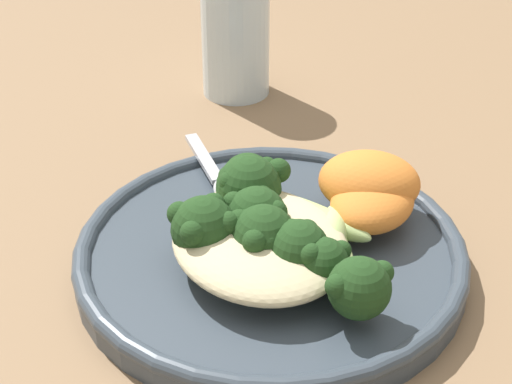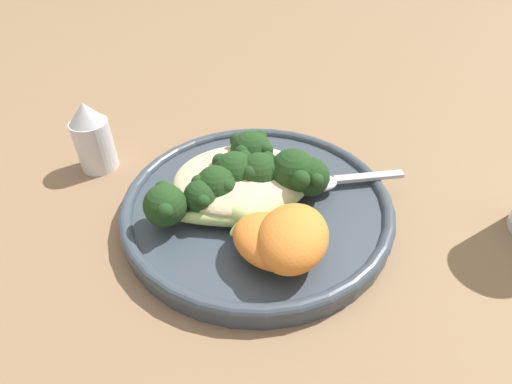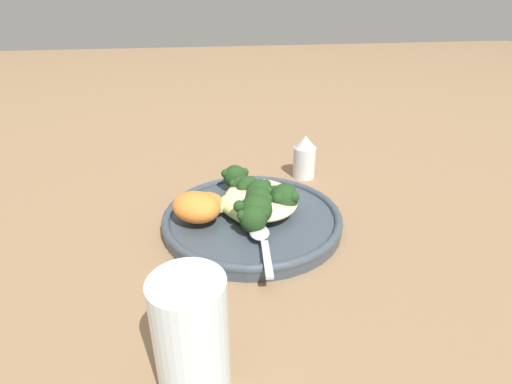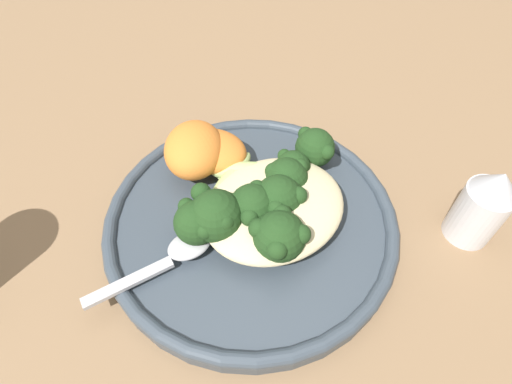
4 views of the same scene
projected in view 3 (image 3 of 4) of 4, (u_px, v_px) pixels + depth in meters
The scene contains 16 objects.
ground_plane at pixel (252, 223), 0.58m from camera, with size 4.00×4.00×0.00m, color #846647.
plate at pixel (249, 219), 0.57m from camera, with size 0.25×0.25×0.02m.
quinoa_mound at pixel (261, 199), 0.57m from camera, with size 0.12×0.11×0.03m, color beige.
broccoli_stalk_0 at pixel (245, 215), 0.53m from camera, with size 0.11×0.08×0.04m.
broccoli_stalk_1 at pixel (249, 210), 0.53m from camera, with size 0.09×0.08×0.04m.
broccoli_stalk_2 at pixel (253, 201), 0.56m from camera, with size 0.05×0.09×0.04m.
broccoli_stalk_3 at pixel (277, 199), 0.56m from camera, with size 0.05×0.12×0.04m.
broccoli_stalk_4 at pixel (256, 194), 0.57m from camera, with size 0.04×0.10×0.04m.
broccoli_stalk_5 at pixel (248, 190), 0.59m from camera, with size 0.06×0.08×0.04m.
broccoli_stalk_6 at pixel (236, 192), 0.59m from camera, with size 0.08×0.07×0.03m.
broccoli_stalk_7 at pixel (234, 180), 0.62m from camera, with size 0.11×0.06×0.04m.
sweet_potato_chunk_0 at pixel (196, 207), 0.54m from camera, with size 0.07×0.05×0.04m, color orange.
sweet_potato_chunk_1 at pixel (201, 206), 0.55m from camera, with size 0.07×0.05×0.03m, color orange.
spoon at pixel (264, 238), 0.50m from camera, with size 0.11×0.03×0.01m.
water_glass at pixel (192, 338), 0.32m from camera, with size 0.06×0.06×0.11m, color silver.
salt_shaker at pixel (304, 157), 0.71m from camera, with size 0.04×0.04×0.08m.
Camera 3 is at (0.49, -0.07, 0.30)m, focal length 28.00 mm.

